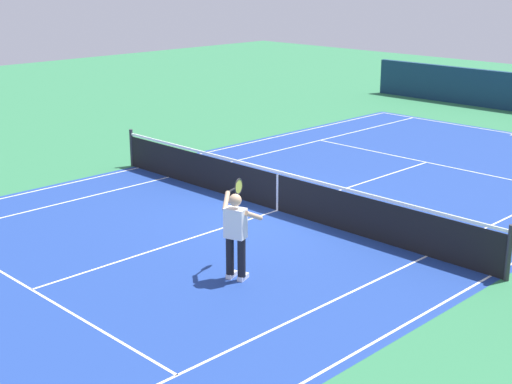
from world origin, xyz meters
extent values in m
plane|color=#2D7247|center=(0.00, 0.00, 0.00)|extent=(60.00, 60.00, 0.00)
cube|color=navy|center=(0.00, 0.00, 0.00)|extent=(24.20, 11.40, 0.00)
cube|color=white|center=(0.00, -5.50, 0.00)|extent=(23.80, 0.05, 0.01)
cube|color=white|center=(0.00, 5.50, 0.00)|extent=(23.80, 0.05, 0.01)
cube|color=white|center=(0.00, -4.11, 0.00)|extent=(23.80, 0.05, 0.01)
cube|color=white|center=(0.00, 4.11, 0.00)|extent=(23.80, 0.05, 0.01)
cube|color=white|center=(6.40, 0.00, 0.00)|extent=(0.05, 8.22, 0.01)
cube|color=white|center=(-6.40, 0.00, 0.00)|extent=(0.05, 8.22, 0.01)
cube|color=white|center=(0.00, 0.00, 0.00)|extent=(12.80, 0.05, 0.01)
cube|color=white|center=(-11.75, 0.00, 0.00)|extent=(0.30, 0.05, 0.01)
cylinder|color=#2D2D33|center=(0.00, -5.80, 0.54)|extent=(0.10, 0.10, 1.08)
cylinder|color=#2D2D33|center=(0.00, 5.80, 0.54)|extent=(0.10, 0.10, 1.08)
cube|color=black|center=(0.00, 0.00, 0.44)|extent=(0.02, 11.60, 0.88)
cube|color=white|center=(0.00, 0.00, 0.95)|extent=(0.04, 11.60, 0.06)
cube|color=white|center=(0.00, 0.00, 0.44)|extent=(0.04, 0.06, 0.88)
cylinder|color=black|center=(3.45, 2.36, 0.45)|extent=(0.15, 0.15, 0.74)
cube|color=white|center=(3.40, 2.34, 0.04)|extent=(0.30, 0.19, 0.09)
cylinder|color=black|center=(3.53, 2.13, 0.45)|extent=(0.15, 0.15, 0.74)
cube|color=white|center=(3.47, 2.11, 0.04)|extent=(0.30, 0.19, 0.09)
cube|color=white|center=(3.49, 2.25, 1.10)|extent=(0.35, 0.44, 0.56)
sphere|color=#DBAA84|center=(3.49, 2.25, 1.53)|extent=(0.23, 0.23, 0.23)
cylinder|color=#DBAA84|center=(3.24, 2.46, 1.23)|extent=(0.41, 0.09, 0.26)
cylinder|color=#DBAA84|center=(3.42, 1.93, 1.43)|extent=(0.38, 0.33, 0.30)
cylinder|color=#232326|center=(3.14, 1.77, 1.54)|extent=(0.28, 0.12, 0.04)
torus|color=#232326|center=(2.86, 1.68, 1.54)|extent=(0.31, 0.12, 0.31)
cylinder|color=#C6D84C|center=(2.86, 1.68, 1.54)|extent=(0.26, 0.09, 0.27)
sphere|color=#CCE01E|center=(-0.57, -2.85, 0.03)|extent=(0.07, 0.07, 0.07)
camera|label=1|loc=(12.16, 11.46, 5.53)|focal=52.11mm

